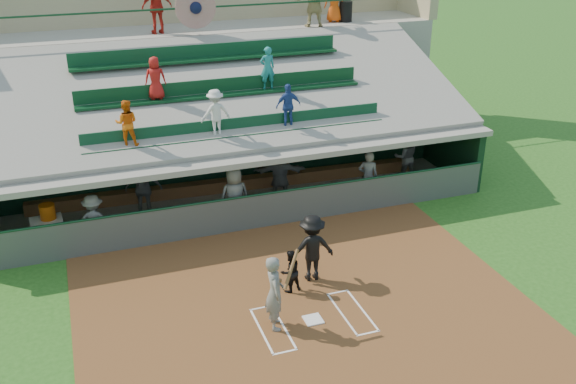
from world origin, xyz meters
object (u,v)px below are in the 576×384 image
object	(u,v)px
white_table	(48,231)
home_plate	(313,320)
batter_at_plate	(275,292)
trash_bin	(346,11)
catcher	(290,271)
water_cooler	(47,212)

from	to	relation	value
white_table	home_plate	bearing A→B (deg)	-50.17
batter_at_plate	white_table	size ratio (longest dim) A/B	2.20
white_table	trash_bin	world-z (taller)	trash_bin
home_plate	trash_bin	size ratio (longest dim) A/B	0.53
batter_at_plate	white_table	world-z (taller)	batter_at_plate
home_plate	catcher	bearing A→B (deg)	93.83
batter_at_plate	catcher	size ratio (longest dim) A/B	1.69
home_plate	trash_bin	world-z (taller)	trash_bin
catcher	trash_bin	bearing A→B (deg)	-133.55
white_table	catcher	bearing A→B (deg)	-43.20
batter_at_plate	water_cooler	world-z (taller)	batter_at_plate
water_cooler	trash_bin	bearing A→B (deg)	29.07
batter_at_plate	white_table	xyz separation A→B (m)	(-4.99, 5.97, -0.53)
batter_at_plate	trash_bin	world-z (taller)	trash_bin
catcher	water_cooler	world-z (taller)	water_cooler
batter_at_plate	catcher	distance (m)	1.59
batter_at_plate	water_cooler	distance (m)	7.74
home_plate	batter_at_plate	size ratio (longest dim) A/B	0.22
trash_bin	water_cooler	bearing A→B (deg)	-150.93
batter_at_plate	water_cooler	size ratio (longest dim) A/B	4.45
water_cooler	white_table	bearing A→B (deg)	-165.31
batter_at_plate	trash_bin	size ratio (longest dim) A/B	2.41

